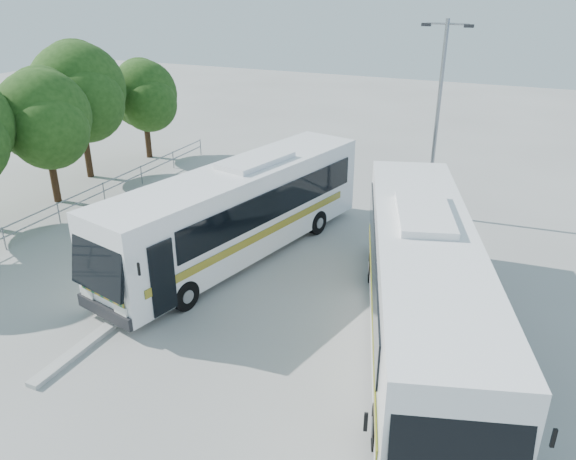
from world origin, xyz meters
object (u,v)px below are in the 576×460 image
at_px(tree_far_d, 79,90).
at_px(tree_far_c, 44,117).
at_px(coach_adjacent, 422,285).
at_px(tree_far_e, 144,94).
at_px(coach_main, 239,210).
at_px(lamppost, 438,113).

bearing_deg(tree_far_d, tree_far_c, -72.17).
xyz_separation_m(tree_far_d, coach_adjacent, (20.10, -8.54, -2.77)).
bearing_deg(tree_far_e, tree_far_c, -86.46).
bearing_deg(coach_adjacent, coach_main, 140.90).
xyz_separation_m(tree_far_c, coach_adjacent, (18.91, -4.84, -2.21)).
relative_size(tree_far_c, lamppost, 0.74).
xyz_separation_m(tree_far_e, coach_adjacent, (19.42, -13.04, -1.84)).
relative_size(tree_far_d, tree_far_e, 1.24).
height_order(coach_adjacent, lamppost, lamppost).
relative_size(coach_main, coach_adjacent, 0.97).
distance_m(tree_far_d, coach_main, 13.79).
relative_size(tree_far_e, coach_main, 0.45).
bearing_deg(coach_main, tree_far_c, -175.21).
bearing_deg(lamppost, tree_far_c, -159.17).
distance_m(tree_far_d, coach_adjacent, 22.02).
bearing_deg(coach_main, tree_far_e, 153.15).
xyz_separation_m(coach_main, coach_adjacent, (7.73, -3.15, 0.07)).
bearing_deg(coach_main, lamppost, 64.08).
distance_m(tree_far_e, coach_main, 15.43).
bearing_deg(tree_far_e, tree_far_d, -98.63).
bearing_deg(tree_far_d, tree_far_e, 81.37).
distance_m(tree_far_d, lamppost, 18.49).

